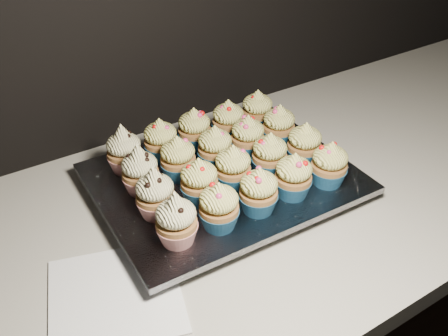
% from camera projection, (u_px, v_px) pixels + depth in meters
% --- Properties ---
extents(worktop, '(2.44, 0.64, 0.04)m').
position_uv_depth(worktop, '(265.00, 198.00, 0.92)').
color(worktop, silver).
rests_on(worktop, cabinet).
extents(napkin, '(0.23, 0.23, 0.00)m').
position_uv_depth(napkin, '(115.00, 295.00, 0.71)').
color(napkin, white).
rests_on(napkin, worktop).
extents(baking_tray, '(0.42, 0.32, 0.02)m').
position_uv_depth(baking_tray, '(224.00, 186.00, 0.90)').
color(baking_tray, black).
rests_on(baking_tray, worktop).
extents(foil_lining, '(0.45, 0.36, 0.01)m').
position_uv_depth(foil_lining, '(224.00, 178.00, 0.89)').
color(foil_lining, silver).
rests_on(foil_lining, baking_tray).
extents(cupcake_0, '(0.06, 0.06, 0.10)m').
position_uv_depth(cupcake_0, '(176.00, 220.00, 0.73)').
color(cupcake_0, '#AB1B17').
rests_on(cupcake_0, foil_lining).
extents(cupcake_1, '(0.06, 0.06, 0.08)m').
position_uv_depth(cupcake_1, '(219.00, 207.00, 0.76)').
color(cupcake_1, '#1B5682').
rests_on(cupcake_1, foil_lining).
extents(cupcake_2, '(0.06, 0.06, 0.08)m').
position_uv_depth(cupcake_2, '(259.00, 191.00, 0.79)').
color(cupcake_2, '#1B5682').
rests_on(cupcake_2, foil_lining).
extents(cupcake_3, '(0.06, 0.06, 0.08)m').
position_uv_depth(cupcake_3, '(293.00, 176.00, 0.82)').
color(cupcake_3, '#1B5682').
rests_on(cupcake_3, foil_lining).
extents(cupcake_4, '(0.06, 0.06, 0.08)m').
position_uv_depth(cupcake_4, '(329.00, 165.00, 0.85)').
color(cupcake_4, '#1B5682').
rests_on(cupcake_4, foil_lining).
extents(cupcake_5, '(0.06, 0.06, 0.10)m').
position_uv_depth(cupcake_5, '(155.00, 194.00, 0.78)').
color(cupcake_5, '#AB1B17').
rests_on(cupcake_5, foil_lining).
extents(cupcake_6, '(0.06, 0.06, 0.08)m').
position_uv_depth(cupcake_6, '(199.00, 182.00, 0.81)').
color(cupcake_6, '#1B5682').
rests_on(cupcake_6, foil_lining).
extents(cupcake_7, '(0.06, 0.06, 0.08)m').
position_uv_depth(cupcake_7, '(233.00, 168.00, 0.84)').
color(cupcake_7, '#1B5682').
rests_on(cupcake_7, foil_lining).
extents(cupcake_8, '(0.06, 0.06, 0.08)m').
position_uv_depth(cupcake_8, '(270.00, 155.00, 0.87)').
color(cupcake_8, '#1B5682').
rests_on(cupcake_8, foil_lining).
extents(cupcake_9, '(0.06, 0.06, 0.08)m').
position_uv_depth(cupcake_9, '(304.00, 145.00, 0.90)').
color(cupcake_9, '#1B5682').
rests_on(cupcake_9, foil_lining).
extents(cupcake_10, '(0.06, 0.06, 0.10)m').
position_uv_depth(cupcake_10, '(140.00, 171.00, 0.83)').
color(cupcake_10, '#AB1B17').
rests_on(cupcake_10, foil_lining).
extents(cupcake_11, '(0.06, 0.06, 0.08)m').
position_uv_depth(cupcake_11, '(178.00, 159.00, 0.86)').
color(cupcake_11, '#1B5682').
rests_on(cupcake_11, foil_lining).
extents(cupcake_12, '(0.06, 0.06, 0.08)m').
position_uv_depth(cupcake_12, '(215.00, 148.00, 0.89)').
color(cupcake_12, '#1B5682').
rests_on(cupcake_12, foil_lining).
extents(cupcake_13, '(0.06, 0.06, 0.08)m').
position_uv_depth(cupcake_13, '(248.00, 137.00, 0.92)').
color(cupcake_13, '#1B5682').
rests_on(cupcake_13, foil_lining).
extents(cupcake_14, '(0.06, 0.06, 0.08)m').
position_uv_depth(cupcake_14, '(279.00, 126.00, 0.95)').
color(cupcake_14, '#1B5682').
rests_on(cupcake_14, foil_lining).
extents(cupcake_15, '(0.06, 0.06, 0.10)m').
position_uv_depth(cupcake_15, '(124.00, 151.00, 0.88)').
color(cupcake_15, '#AB1B17').
rests_on(cupcake_15, foil_lining).
extents(cupcake_16, '(0.06, 0.06, 0.08)m').
position_uv_depth(cupcake_16, '(161.00, 140.00, 0.91)').
color(cupcake_16, '#1B5682').
rests_on(cupcake_16, foil_lining).
extents(cupcake_17, '(0.06, 0.06, 0.08)m').
position_uv_depth(cupcake_17, '(194.00, 129.00, 0.94)').
color(cupcake_17, '#1B5682').
rests_on(cupcake_17, foil_lining).
extents(cupcake_18, '(0.06, 0.06, 0.08)m').
position_uv_depth(cupcake_18, '(228.00, 121.00, 0.97)').
color(cupcake_18, '#1B5682').
rests_on(cupcake_18, foil_lining).
extents(cupcake_19, '(0.06, 0.06, 0.08)m').
position_uv_depth(cupcake_19, '(257.00, 111.00, 1.00)').
color(cupcake_19, '#1B5682').
rests_on(cupcake_19, foil_lining).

